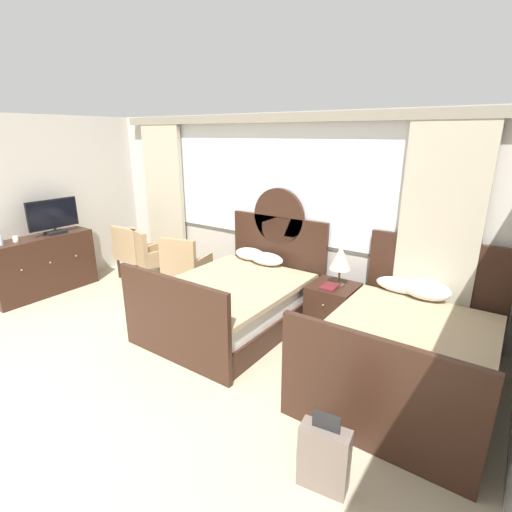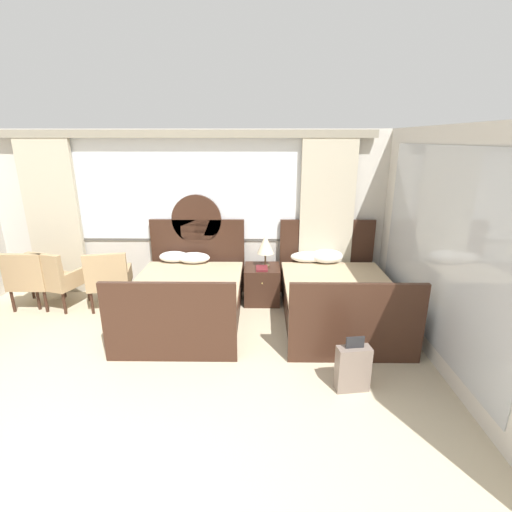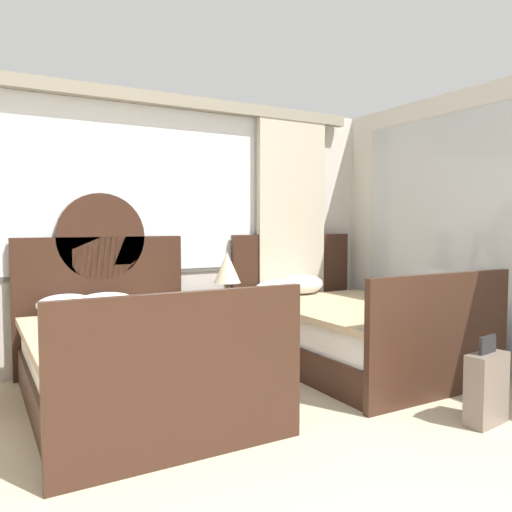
{
  "view_description": "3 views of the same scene",
  "coord_description": "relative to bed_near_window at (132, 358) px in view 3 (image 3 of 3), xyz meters",
  "views": [
    {
      "loc": [
        2.97,
        -0.81,
        2.42
      ],
      "look_at": [
        0.75,
        2.38,
        1.18
      ],
      "focal_mm": 26.95,
      "sensor_mm": 36.0,
      "label": 1
    },
    {
      "loc": [
        1.17,
        -2.15,
        2.55
      ],
      "look_at": [
        1.12,
        2.21,
        1.17
      ],
      "focal_mm": 26.02,
      "sensor_mm": 36.0,
      "label": 2
    },
    {
      "loc": [
        -0.95,
        -0.99,
        1.4
      ],
      "look_at": [
        1.15,
        2.72,
        1.12
      ],
      "focal_mm": 35.32,
      "sensor_mm": 36.0,
      "label": 3
    }
  ],
  "objects": [
    {
      "name": "nightstand_between_beds",
      "position": [
        1.09,
        0.61,
        -0.06
      ],
      "size": [
        0.56,
        0.59,
        0.59
      ],
      "color": "#382116",
      "rests_on": "ground_plane"
    },
    {
      "name": "bed_near_mirror",
      "position": [
        2.17,
        0.0,
        0.0
      ],
      "size": [
        1.57,
        2.19,
        1.69
      ],
      "color": "#382116",
      "rests_on": "ground_plane"
    },
    {
      "name": "table_lamp_on_nightstand",
      "position": [
        1.14,
        0.64,
        0.6
      ],
      "size": [
        0.27,
        0.27,
        0.52
      ],
      "color": "brown",
      "rests_on": "nightstand_between_beds"
    },
    {
      "name": "bed_near_window",
      "position": [
        0.0,
        0.0,
        0.0
      ],
      "size": [
        1.57,
        2.19,
        1.69
      ],
      "color": "#382116",
      "rests_on": "ground_plane"
    },
    {
      "name": "wall_back_window",
      "position": [
        -0.11,
        1.1,
        1.08
      ],
      "size": [
        6.45,
        0.22,
        2.7
      ],
      "color": "beige",
      "rests_on": "ground_plane"
    },
    {
      "name": "book_on_nightstand",
      "position": [
        1.09,
        0.5,
        0.25
      ],
      "size": [
        0.18,
        0.26,
        0.03
      ],
      "color": "maroon",
      "rests_on": "nightstand_between_beds"
    },
    {
      "name": "suitcase_on_floor",
      "position": [
        2.03,
        -1.63,
        -0.1
      ],
      "size": [
        0.37,
        0.2,
        0.63
      ],
      "color": "#75665B",
      "rests_on": "ground_plane"
    }
  ]
}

